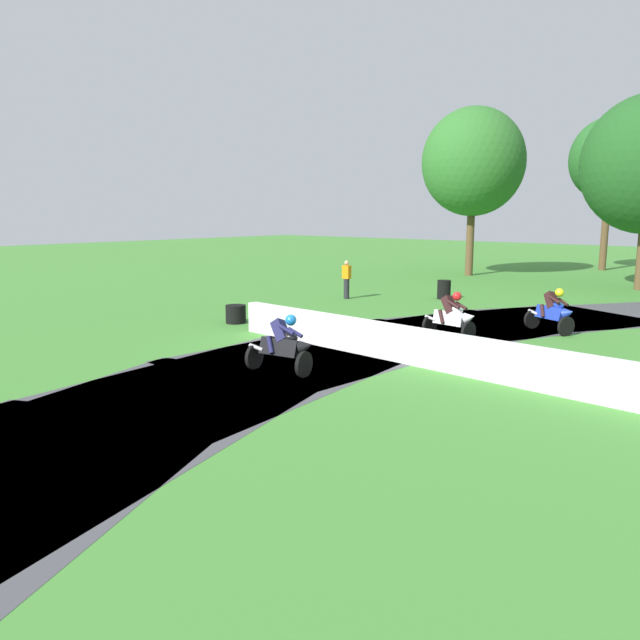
# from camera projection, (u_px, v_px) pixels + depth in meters

# --- Properties ---
(ground_plane) EXTENTS (120.00, 120.00, 0.00)m
(ground_plane) POSITION_uv_depth(u_px,v_px,m) (339.00, 349.00, 16.85)
(ground_plane) COLOR #428433
(track_asphalt) EXTENTS (10.92, 31.40, 0.01)m
(track_asphalt) POSITION_uv_depth(u_px,v_px,m) (377.00, 357.00, 15.94)
(track_asphalt) COLOR #47474C
(track_asphalt) RESTS_ON ground
(safety_barrier) EXTENTS (18.83, 1.59, 0.90)m
(safety_barrier) POSITION_uv_depth(u_px,v_px,m) (543.00, 370.00, 12.80)
(safety_barrier) COLOR white
(safety_barrier) RESTS_ON ground
(motorcycle_lead_blue) EXTENTS (1.72, 1.28, 1.43)m
(motorcycle_lead_blue) POSITION_uv_depth(u_px,v_px,m) (553.00, 311.00, 19.06)
(motorcycle_lead_blue) COLOR black
(motorcycle_lead_blue) RESTS_ON ground
(motorcycle_chase_white) EXTENTS (1.71, 0.90, 1.43)m
(motorcycle_chase_white) POSITION_uv_depth(u_px,v_px,m) (452.00, 316.00, 18.11)
(motorcycle_chase_white) COLOR black
(motorcycle_chase_white) RESTS_ON ground
(motorcycle_trailing_black) EXTENTS (1.67, 0.98, 1.42)m
(motorcycle_trailing_black) POSITION_uv_depth(u_px,v_px,m) (284.00, 345.00, 14.31)
(motorcycle_trailing_black) COLOR black
(motorcycle_trailing_black) RESTS_ON ground
(tire_stack_near) EXTENTS (0.56, 0.56, 0.80)m
(tire_stack_near) POSITION_uv_depth(u_px,v_px,m) (444.00, 290.00, 26.43)
(tire_stack_near) COLOR black
(tire_stack_near) RESTS_ON ground
(tire_stack_mid_a) EXTENTS (0.67, 0.67, 0.60)m
(tire_stack_mid_a) POSITION_uv_depth(u_px,v_px,m) (236.00, 314.00, 20.73)
(tire_stack_mid_a) COLOR black
(tire_stack_mid_a) RESTS_ON ground
(track_marshal) EXTENTS (0.34, 0.24, 1.63)m
(track_marshal) POSITION_uv_depth(u_px,v_px,m) (347.00, 280.00, 26.45)
(track_marshal) COLOR #232328
(track_marshal) RESTS_ON ground
(tree_far_left) EXTENTS (4.88, 4.88, 9.43)m
(tree_far_left) POSITION_uv_depth(u_px,v_px,m) (610.00, 160.00, 38.51)
(tree_far_left) COLOR brown
(tree_far_left) RESTS_ON ground
(tree_far_right) EXTENTS (5.79, 5.79, 9.48)m
(tree_far_right) POSITION_uv_depth(u_px,v_px,m) (473.00, 162.00, 35.30)
(tree_far_right) COLOR brown
(tree_far_right) RESTS_ON ground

